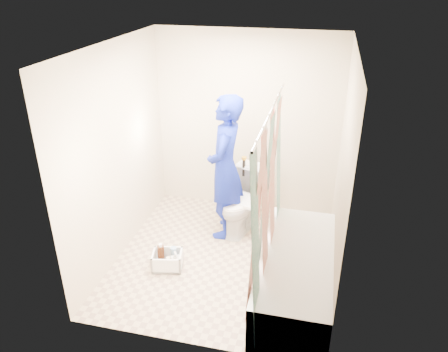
% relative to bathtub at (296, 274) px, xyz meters
% --- Properties ---
extents(floor, '(2.60, 2.60, 0.00)m').
position_rel_bathtub_xyz_m(floor, '(-0.85, 0.43, -0.27)').
color(floor, tan).
rests_on(floor, ground).
extents(ceiling, '(2.40, 2.60, 0.02)m').
position_rel_bathtub_xyz_m(ceiling, '(-0.85, 0.43, 2.13)').
color(ceiling, silver).
rests_on(ceiling, wall_back).
extents(wall_back, '(2.40, 0.02, 2.40)m').
position_rel_bathtub_xyz_m(wall_back, '(-0.85, 1.73, 0.93)').
color(wall_back, '#C2BA95').
rests_on(wall_back, ground).
extents(wall_front, '(2.40, 0.02, 2.40)m').
position_rel_bathtub_xyz_m(wall_front, '(-0.85, -0.88, 0.93)').
color(wall_front, '#C2BA95').
rests_on(wall_front, ground).
extents(wall_left, '(0.02, 2.60, 2.40)m').
position_rel_bathtub_xyz_m(wall_left, '(-2.05, 0.43, 0.93)').
color(wall_left, '#C2BA95').
rests_on(wall_left, ground).
extents(wall_right, '(0.02, 2.60, 2.40)m').
position_rel_bathtub_xyz_m(wall_right, '(0.35, 0.43, 0.93)').
color(wall_right, '#C2BA95').
rests_on(wall_right, ground).
extents(bathtub, '(0.70, 1.75, 0.50)m').
position_rel_bathtub_xyz_m(bathtub, '(0.00, 0.00, 0.00)').
color(bathtub, white).
rests_on(bathtub, ground).
extents(curtain_rod, '(0.02, 1.90, 0.02)m').
position_rel_bathtub_xyz_m(curtain_rod, '(-0.33, 0.00, 1.68)').
color(curtain_rod, silver).
rests_on(curtain_rod, wall_back).
extents(shower_curtain, '(0.06, 1.75, 1.80)m').
position_rel_bathtub_xyz_m(shower_curtain, '(-0.33, 0.00, 0.75)').
color(shower_curtain, white).
rests_on(shower_curtain, curtain_rod).
extents(toilet, '(0.63, 0.87, 0.79)m').
position_rel_bathtub_xyz_m(toilet, '(-0.78, 1.11, 0.13)').
color(toilet, silver).
rests_on(toilet, ground).
extents(tank_lid, '(0.53, 0.33, 0.04)m').
position_rel_bathtub_xyz_m(tank_lid, '(-0.81, 0.98, 0.20)').
color(tank_lid, white).
rests_on(tank_lid, toilet).
extents(tank_internals, '(0.19, 0.09, 0.26)m').
position_rel_bathtub_xyz_m(tank_internals, '(-0.77, 1.32, 0.51)').
color(tank_internals, black).
rests_on(tank_internals, toilet).
extents(plumber, '(0.43, 0.66, 1.79)m').
position_rel_bathtub_xyz_m(plumber, '(-0.97, 0.99, 0.62)').
color(plumber, '#0E1090').
rests_on(plumber, ground).
extents(cleaning_caddy, '(0.37, 0.32, 0.25)m').
position_rel_bathtub_xyz_m(cleaning_caddy, '(-1.41, 0.12, -0.18)').
color(cleaning_caddy, white).
rests_on(cleaning_caddy, ground).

